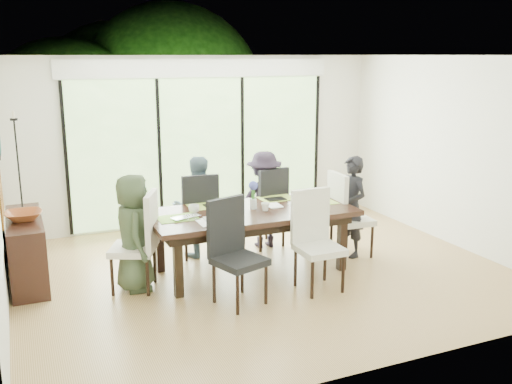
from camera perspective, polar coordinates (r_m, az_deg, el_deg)
name	(u,v)px	position (r m, az deg, el deg)	size (l,w,h in m)	color
floor	(264,273)	(7.35, 0.78, -8.06)	(6.00, 5.00, 0.01)	olive
ceiling	(264,55)	(6.84, 0.85, 13.57)	(6.00, 5.00, 0.01)	white
wall_back	(201,141)	(9.29, -5.53, 5.11)	(6.00, 0.02, 2.70)	silver
wall_front	(387,223)	(4.85, 12.98, -3.01)	(6.00, 0.02, 2.70)	white
wall_right	(457,152)	(8.63, 19.44, 3.75)	(0.02, 5.00, 2.70)	beige
glass_doors	(202,150)	(9.27, -5.43, 4.16)	(4.20, 0.02, 2.30)	#598C3F
blinds_header	(200,68)	(9.14, -5.60, 12.22)	(4.40, 0.06, 0.28)	white
mullion_a	(66,160)	(8.86, -18.46, 3.08)	(0.05, 0.04, 2.30)	black
mullion_b	(159,153)	(9.08, -9.63, 3.83)	(0.05, 0.04, 2.30)	black
mullion_c	(242,148)	(9.50, -1.38, 4.44)	(0.05, 0.04, 2.30)	black
mullion_d	(316,143)	(10.09, 6.04, 4.92)	(0.05, 0.04, 2.30)	black
deck	(188,211)	(10.41, -6.85, -1.88)	(6.00, 1.80, 0.10)	#523723
rail_top	(175,170)	(11.02, -8.13, 2.15)	(6.00, 0.08, 0.06)	brown
foliage_left	(68,123)	(11.56, -18.31, 6.60)	(3.20, 3.20, 3.20)	#14380F
foliage_mid	(171,98)	(12.49, -8.49, 9.26)	(4.00, 4.00, 4.00)	#14380F
foliage_right	(263,124)	(12.38, 0.70, 6.86)	(2.80, 2.80, 2.80)	#14380F
foliage_far	(119,106)	(12.97, -13.58, 8.39)	(3.60, 3.60, 3.60)	#14380F
table_top	(251,212)	(7.17, -0.49, -2.06)	(2.58, 1.18, 0.06)	black
table_apron	(251,220)	(7.19, -0.49, -2.80)	(2.37, 0.97, 0.11)	black
table_leg_fl	(178,266)	(6.57, -7.80, -7.36)	(0.10, 0.10, 0.74)	black
table_leg_fr	(342,242)	(7.40, 8.59, -4.98)	(0.10, 0.10, 0.74)	black
table_leg_bl	(160,244)	(7.36, -9.61, -5.12)	(0.10, 0.10, 0.74)	black
table_leg_br	(310,224)	(8.10, 5.40, -3.23)	(0.10, 0.10, 0.74)	black
chair_left_end	(132,241)	(6.81, -12.25, -4.83)	(0.49, 0.49, 1.18)	silver
chair_right_end	(352,214)	(7.90, 9.61, -2.15)	(0.49, 0.49, 1.18)	silver
chair_far_left	(197,213)	(7.84, -5.94, -2.15)	(0.49, 0.49, 1.18)	black
chair_far_right	(264,206)	(8.18, 0.76, -1.41)	(0.49, 0.49, 1.18)	black
chair_near_left	(240,253)	(6.28, -1.64, -6.12)	(0.49, 0.49, 1.18)	black
chair_near_right	(320,242)	(6.69, 6.38, -4.95)	(0.49, 0.49, 1.18)	silver
person_left_end	(134,233)	(6.78, -12.13, -4.00)	(0.65, 0.41, 1.39)	#38472F
person_right_end	(351,207)	(7.86, 9.51, -1.45)	(0.65, 0.41, 1.39)	black
person_far_left	(197,207)	(7.79, -5.91, -1.46)	(0.65, 0.41, 1.39)	slate
person_far_right	(264,199)	(8.14, 0.82, -0.75)	(0.65, 0.41, 1.39)	#261D2C
placemat_left	(178,218)	(6.86, -7.84, -2.60)	(0.47, 0.34, 0.01)	#88C446
placemat_right	(317,202)	(7.56, 6.16, -1.02)	(0.47, 0.34, 0.01)	#9DBC43
placemat_far_l	(207,206)	(7.37, -4.93, -1.39)	(0.47, 0.34, 0.01)	#97B23F
placemat_far_r	(277,198)	(7.73, 2.12, -0.64)	(0.47, 0.34, 0.01)	#A4BF44
placemat_paper	(218,221)	(6.70, -3.85, -2.90)	(0.47, 0.34, 0.01)	white
tablet_far_l	(216,205)	(7.35, -4.07, -1.33)	(0.28, 0.19, 0.01)	black
tablet_far_r	(275,199)	(7.66, 1.94, -0.70)	(0.26, 0.18, 0.01)	black
papers	(302,205)	(7.40, 4.66, -1.32)	(0.32, 0.24, 0.00)	white
platter_base	(218,220)	(6.69, -3.85, -2.76)	(0.28, 0.28, 0.03)	white
platter_snacks	(218,218)	(6.69, -3.85, -2.60)	(0.22, 0.22, 0.02)	orange
vase	(253,204)	(7.21, -0.28, -1.18)	(0.09, 0.09, 0.13)	silver
hyacinth_stems	(253,194)	(7.17, -0.28, -0.18)	(0.04, 0.04, 0.17)	#337226
hyacinth_blooms	(253,185)	(7.15, -0.28, 0.66)	(0.12, 0.12, 0.12)	#4852B5
laptop	(188,218)	(6.79, -6.80, -2.64)	(0.35, 0.23, 0.03)	silver
cup_a	(194,209)	(7.05, -6.22, -1.69)	(0.13, 0.13, 0.10)	white
cup_b	(265,207)	(7.12, 0.93, -1.50)	(0.11, 0.11, 0.10)	white
cup_c	(304,198)	(7.57, 4.81, -0.61)	(0.13, 0.13, 0.10)	white
book	(268,206)	(7.30, 1.16, -1.44)	(0.18, 0.24, 0.02)	white
sideboard	(27,250)	(7.47, -21.94, -5.38)	(0.40, 1.44, 0.81)	black
bowl	(24,216)	(7.25, -22.23, -2.21)	(0.43, 0.43, 0.10)	brown
candlestick_base	(23,209)	(7.69, -22.30, -1.61)	(0.09, 0.09, 0.04)	black
candlestick_shaft	(18,165)	(7.58, -22.68, 2.53)	(0.02, 0.02, 1.12)	black
candlestick_pan	(14,119)	(7.50, -23.06, 6.70)	(0.09, 0.09, 0.03)	black
candle	(13,115)	(7.49, -23.10, 7.11)	(0.03, 0.03, 0.09)	silver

